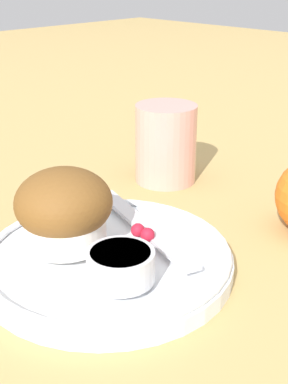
{
  "coord_description": "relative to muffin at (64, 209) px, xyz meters",
  "views": [
    {
      "loc": [
        0.27,
        -0.24,
        0.24
      ],
      "look_at": [
        -0.02,
        0.05,
        0.06
      ],
      "focal_mm": 50.0,
      "sensor_mm": 36.0,
      "label": 1
    }
  ],
  "objects": [
    {
      "name": "ground_plane",
      "position": [
        0.05,
        0.01,
        -0.05
      ],
      "size": [
        3.0,
        3.0,
        0.0
      ],
      "primitive_type": "plane",
      "color": "tan"
    },
    {
      "name": "berry_pair",
      "position": [
        0.04,
        0.05,
        -0.02
      ],
      "size": [
        0.02,
        0.01,
        0.01
      ],
      "color": "#B7192D",
      "rests_on": "plate"
    },
    {
      "name": "muffin",
      "position": [
        0.0,
        0.0,
        0.0
      ],
      "size": [
        0.08,
        0.08,
        0.06
      ],
      "color": "silver",
      "rests_on": "plate"
    },
    {
      "name": "butter_knife",
      "position": [
        0.03,
        0.06,
        -0.03
      ],
      "size": [
        0.16,
        0.06,
        0.0
      ],
      "rotation": [
        0.0,
        0.0,
        -0.3
      ],
      "color": "silver",
      "rests_on": "plate"
    },
    {
      "name": "cream_ramekin",
      "position": [
        0.07,
        -0.01,
        -0.02
      ],
      "size": [
        0.05,
        0.05,
        0.02
      ],
      "color": "silver",
      "rests_on": "plate"
    },
    {
      "name": "plate",
      "position": [
        0.03,
        0.02,
        -0.04
      ],
      "size": [
        0.21,
        0.21,
        0.02
      ],
      "color": "white",
      "rests_on": "ground_plane"
    },
    {
      "name": "juice_glass",
      "position": [
        -0.07,
        0.2,
        -0.01
      ],
      "size": [
        0.07,
        0.07,
        0.09
      ],
      "color": "#E5998C",
      "rests_on": "ground_plane"
    }
  ]
}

